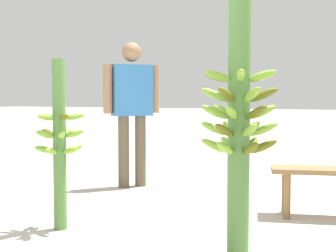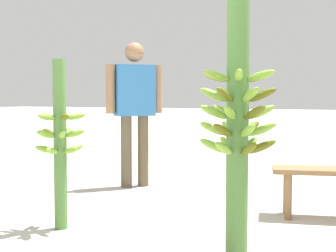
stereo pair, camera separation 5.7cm
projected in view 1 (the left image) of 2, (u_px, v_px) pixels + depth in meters
name	position (u px, v px, depth m)	size (l,w,h in m)	color
banana_stalk_left	(59.00, 142.00, 3.57)	(0.39, 0.39, 1.31)	#4C7A38
banana_stalk_center	(239.00, 119.00, 2.91)	(0.50, 0.49, 1.73)	#4C7A38
vendor_person	(132.00, 102.00, 5.30)	(0.52, 0.56, 1.64)	brown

